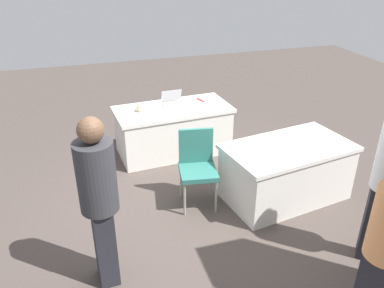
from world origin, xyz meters
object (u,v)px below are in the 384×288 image
scissors_red (200,100)px  person_presenter (99,197)px  laptop_silver (173,102)px  table_foreground (173,130)px  yarn_ball (140,108)px  table_back_left (286,172)px  chair_near_front (197,164)px

scissors_red → person_presenter: bearing=-55.2°
laptop_silver → table_foreground: bearing=70.8°
yarn_ball → scissors_red: bearing=-169.5°
yarn_ball → scissors_red: size_ratio=0.64×
table_back_left → table_foreground: bearing=-57.6°
yarn_ball → table_foreground: bearing=179.8°
table_foreground → laptop_silver: size_ratio=5.48×
table_back_left → yarn_ball: bearing=-46.9°
chair_near_front → yarn_ball: chair_near_front is taller
table_back_left → laptop_silver: bearing=-60.6°
table_back_left → scissors_red: size_ratio=9.31×
table_foreground → person_presenter: size_ratio=1.05×
table_foreground → table_back_left: same height
chair_near_front → scissors_red: 1.70m
yarn_ball → chair_near_front: bearing=106.8°
person_presenter → laptop_silver: 2.84m
chair_near_front → table_back_left: bearing=177.7°
laptop_silver → scissors_red: (-0.46, -0.05, -0.04)m
table_back_left → laptop_silver: (0.99, -1.76, 0.40)m
person_presenter → scissors_red: bearing=-38.6°
table_foreground → yarn_ball: yarn_ball is taller
person_presenter → laptop_silver: person_presenter is taller
table_back_left → chair_near_front: size_ratio=1.76×
person_presenter → scissors_red: person_presenter is taller
person_presenter → yarn_ball: (-0.80, -2.37, -0.16)m
table_back_left → scissors_red: scissors_red is taller
chair_near_front → person_presenter: 1.61m
laptop_silver → table_back_left: bearing=117.9°
person_presenter → yarn_ball: size_ratio=14.88×
table_back_left → yarn_ball: yarn_ball is taller
scissors_red → table_foreground: bearing=-89.8°
chair_near_front → yarn_ball: bearing=-63.7°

